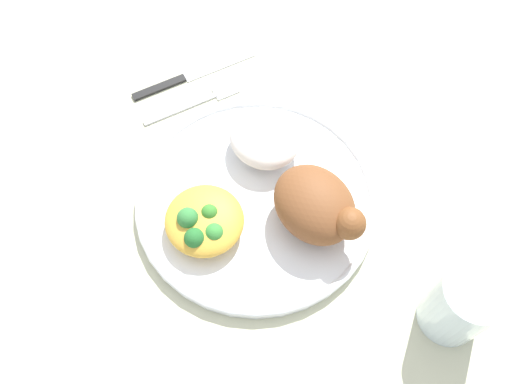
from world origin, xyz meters
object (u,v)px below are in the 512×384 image
(rice_pile, at_px, (265,138))
(fork, at_px, (197,102))
(water_glass, at_px, (461,305))
(mac_cheese_with_broccoli, at_px, (205,223))
(plate, at_px, (256,199))
(roasted_chicken, at_px, (317,206))
(knife, at_px, (184,77))

(rice_pile, bearing_deg, fork, -166.09)
(rice_pile, xyz_separation_m, water_glass, (0.30, 0.05, 0.01))
(mac_cheese_with_broccoli, bearing_deg, plate, 93.26)
(plate, height_order, roasted_chicken, roasted_chicken)
(roasted_chicken, distance_m, rice_pile, 0.12)
(roasted_chicken, bearing_deg, mac_cheese_with_broccoli, -117.43)
(roasted_chicken, height_order, fork, roasted_chicken)
(mac_cheese_with_broccoli, xyz_separation_m, knife, (-0.23, 0.10, -0.03))
(knife, relative_size, water_glass, 1.95)
(rice_pile, xyz_separation_m, fork, (-0.12, -0.03, -0.04))
(plate, distance_m, water_glass, 0.26)
(rice_pile, xyz_separation_m, knife, (-0.17, -0.02, -0.04))
(plate, distance_m, roasted_chicken, 0.09)
(rice_pile, distance_m, knife, 0.18)
(plate, xyz_separation_m, water_glass, (0.24, 0.10, 0.04))
(plate, distance_m, knife, 0.23)
(rice_pile, height_order, fork, rice_pile)
(fork, distance_m, water_glass, 0.43)
(rice_pile, bearing_deg, plate, -42.59)
(roasted_chicken, height_order, rice_pile, roasted_chicken)
(roasted_chicken, bearing_deg, fork, -174.60)
(roasted_chicken, xyz_separation_m, water_glass, (0.18, 0.06, -0.00))
(rice_pile, bearing_deg, mac_cheese_with_broccoli, -64.89)
(mac_cheese_with_broccoli, relative_size, fork, 0.66)
(fork, distance_m, knife, 0.05)
(plate, height_order, knife, plate)
(mac_cheese_with_broccoli, relative_size, water_glass, 0.97)
(water_glass, bearing_deg, fork, -169.23)
(rice_pile, distance_m, water_glass, 0.30)
(roasted_chicken, relative_size, mac_cheese_with_broccoli, 1.25)
(plate, bearing_deg, knife, 173.50)
(roasted_chicken, height_order, water_glass, water_glass)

